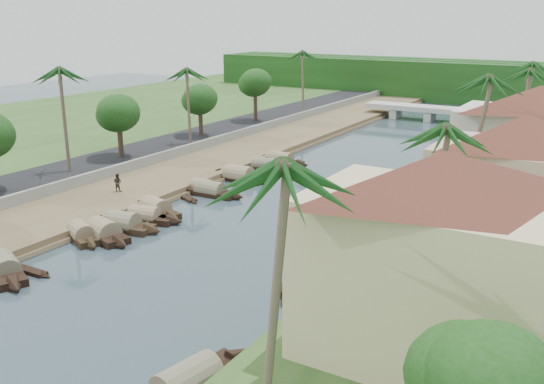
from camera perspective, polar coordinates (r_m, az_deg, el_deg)
The scene contains 39 objects.
ground at distance 42.13m, azimuth -10.53°, elevation -8.02°, with size 220.00×220.00×0.00m, color #32434C.
left_bank at distance 66.21m, azimuth -9.71°, elevation 1.44°, with size 10.00×180.00×0.80m, color brown.
right_bank at distance 51.72m, azimuth 21.51°, elevation -3.54°, with size 16.00×180.00×1.20m, color #2B481C.
road at distance 71.81m, azimuth -14.92°, elevation 2.53°, with size 8.00×180.00×1.40m, color black.
retaining_wall at distance 68.71m, azimuth -12.42°, elevation 2.65°, with size 0.40×180.00×1.10m, color gray.
treeline at distance 131.74m, azimuth 19.56°, elevation 9.71°, with size 120.00×14.00×8.00m.
bridge at distance 104.92m, azimuth 16.27°, elevation 7.25°, with size 28.00×4.00×2.40m.
building_near at distance 29.43m, azimuth 15.22°, elevation -5.81°, with size 14.85×14.85×10.20m.
building_mid at distance 44.31m, azimuth 22.17°, elevation 0.67°, with size 14.11×14.11×9.70m.
building_far at distance 57.94m, azimuth 23.47°, elevation 4.25°, with size 15.59×15.59×10.20m.
sampan_3 at distance 45.69m, azimuth -23.87°, elevation -6.67°, with size 8.05×4.89×2.18m.
sampan_4 at distance 50.57m, azimuth -17.52°, elevation -3.82°, with size 6.75×4.15×1.96m.
sampan_5 at distance 50.23m, azimuth -15.55°, elevation -3.77°, with size 7.46×3.80×2.31m.
sampan_6 at distance 51.81m, azimuth -13.90°, elevation -3.03°, with size 7.83×2.88×2.28m.
sampan_7 at distance 53.37m, azimuth -11.89°, elevation -2.33°, with size 7.53×3.19×2.00m.
sampan_8 at distance 54.97m, azimuth -10.92°, elevation -1.71°, with size 7.71×3.72×2.32m.
sampan_9 at distance 60.10m, azimuth -5.86°, elevation 0.07°, with size 8.05×1.91×2.05m.
sampan_10 at distance 61.24m, azimuth -6.53°, elevation 0.35°, with size 6.72×1.66×1.90m.
sampan_11 at distance 65.35m, azimuth -3.17°, elevation 1.47°, with size 8.59×2.30×2.42m.
sampan_12 at distance 69.92m, azimuth -0.81°, elevation 2.48°, with size 7.81×3.81×1.90m.
sampan_13 at distance 72.36m, azimuth 0.82°, elevation 2.96°, with size 7.86×2.04×2.15m.
sampan_14 at distance 30.28m, azimuth -7.95°, elevation -17.48°, with size 3.44×9.31×2.22m.
sampan_15 at distance 40.83m, azimuth 3.22°, elevation -7.93°, with size 2.65×8.64×2.27m.
sampan_16 at distance 55.74m, azimuth 11.58°, elevation -1.51°, with size 3.82×7.11×1.80m.
canoe_1 at distance 45.64m, azimuth -21.97°, elevation -6.89°, with size 4.50×0.81×0.73m.
canoe_2 at distance 59.70m, azimuth -8.27°, elevation -0.44°, with size 5.29×3.04×0.80m.
palm_0 at distance 21.57m, azimuth -0.41°, elevation 1.99°, with size 3.20×3.20×12.47m.
palm_1 at distance 37.10m, azimuth 14.97°, elevation 5.62°, with size 3.20×3.20×11.20m.
palm_2 at distance 51.38m, azimuth 18.72°, elevation 9.93°, with size 3.20×3.20×12.80m.
palm_3 at distance 69.08m, azimuth 22.83°, elevation 10.29°, with size 3.20×3.20×11.98m.
palm_5 at distance 65.46m, azimuth -19.33°, elevation 10.61°, with size 3.20×3.20×12.06m.
palm_6 at distance 77.00m, azimuth -7.95°, elevation 11.16°, with size 3.20×3.20×10.76m.
palm_7 at distance 83.26m, azimuth 22.92°, elevation 10.92°, with size 3.20×3.20×11.69m.
palm_8 at distance 99.55m, azimuth 3.02°, elevation 12.87°, with size 3.20×3.20×11.53m.
tree_3 at distance 71.23m, azimuth -14.25°, elevation 7.12°, with size 4.86×4.86×7.04m.
tree_4 at distance 82.54m, azimuth -6.80°, elevation 8.58°, with size 4.61×4.61×6.75m.
tree_5 at distance 93.77m, azimuth -1.59°, elevation 10.17°, with size 4.77×4.77×7.74m.
tree_7 at distance 21.16m, azimuth 19.16°, elevation -16.47°, with size 4.27×4.27×6.71m.
person_far at distance 60.08m, azimuth -14.34°, elevation 0.88°, with size 0.85×0.67×1.76m, color #312822.
Camera 1 is at (25.81, -28.51, 17.21)m, focal length 40.00 mm.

